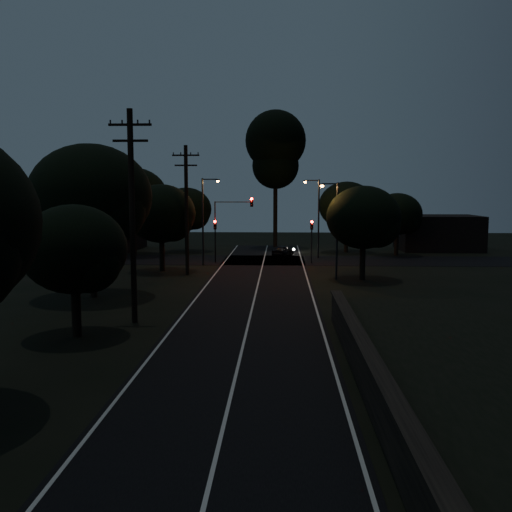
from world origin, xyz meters
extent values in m
plane|color=black|center=(0.00, 0.00, 0.00)|extent=(160.00, 160.00, 0.00)
cube|color=black|center=(0.00, 22.00, 0.01)|extent=(8.00, 70.00, 0.02)
cube|color=black|center=(0.00, 42.00, 0.01)|extent=(60.00, 8.00, 0.02)
cube|color=beige|center=(0.00, 22.00, 0.03)|extent=(0.12, 70.00, 0.01)
cube|color=beige|center=(-3.75, 22.00, 0.03)|extent=(0.12, 70.00, 0.01)
cube|color=beige|center=(3.75, 22.00, 0.03)|extent=(0.12, 70.00, 0.01)
cube|color=black|center=(4.60, 3.00, 0.75)|extent=(0.40, 26.00, 1.50)
cube|color=black|center=(4.60, 3.00, 1.55)|extent=(0.55, 26.00, 0.10)
cube|color=black|center=(8.00, 3.00, 0.60)|extent=(6.50, 26.00, 1.20)
cylinder|color=black|center=(-6.00, 15.00, 5.50)|extent=(0.30, 0.30, 11.00)
cube|color=black|center=(-6.00, 15.00, 10.20)|extent=(2.20, 0.12, 0.12)
cube|color=black|center=(-6.00, 15.00, 9.40)|extent=(1.80, 0.12, 0.12)
cylinder|color=black|center=(-6.00, 32.00, 5.25)|extent=(0.30, 0.30, 10.50)
cube|color=black|center=(-6.00, 32.00, 9.70)|extent=(2.20, 0.12, 0.12)
cube|color=black|center=(-6.00, 32.00, 8.90)|extent=(1.80, 0.12, 0.12)
cylinder|color=black|center=(-8.00, 12.00, 1.16)|extent=(0.44, 0.44, 2.32)
ellipsoid|color=black|center=(-8.00, 12.00, 4.17)|extent=(4.93, 4.93, 4.19)
sphere|color=black|center=(-7.14, 11.51, 3.68)|extent=(2.96, 2.96, 2.96)
cylinder|color=black|center=(-10.50, 22.00, 1.81)|extent=(0.44, 0.44, 3.61)
ellipsoid|color=black|center=(-10.50, 22.00, 6.54)|extent=(7.80, 7.80, 6.63)
sphere|color=black|center=(-9.13, 21.22, 5.76)|extent=(4.68, 4.68, 4.68)
cylinder|color=black|center=(-8.50, 34.00, 1.37)|extent=(0.44, 0.44, 2.74)
ellipsoid|color=black|center=(-8.50, 34.00, 4.94)|extent=(5.85, 5.85, 4.98)
sphere|color=black|center=(-7.48, 33.41, 4.35)|extent=(3.51, 3.51, 3.51)
cylinder|color=black|center=(-9.00, 50.00, 1.33)|extent=(0.44, 0.44, 2.66)
ellipsoid|color=black|center=(-9.00, 50.00, 4.80)|extent=(5.70, 5.70, 4.85)
sphere|color=black|center=(-8.00, 49.43, 4.23)|extent=(3.42, 3.42, 3.42)
cylinder|color=black|center=(-14.00, 46.00, 1.74)|extent=(0.44, 0.44, 3.47)
ellipsoid|color=black|center=(-14.00, 46.00, 6.22)|extent=(7.32, 7.32, 6.22)
sphere|color=black|center=(-12.72, 45.27, 5.49)|extent=(4.39, 4.39, 4.39)
cylinder|color=black|center=(9.00, 50.00, 1.45)|extent=(0.44, 0.44, 2.90)
ellipsoid|color=black|center=(9.00, 50.00, 5.23)|extent=(6.23, 6.23, 5.30)
sphere|color=black|center=(10.09, 49.38, 4.61)|extent=(3.74, 3.74, 3.74)
cylinder|color=black|center=(14.00, 47.00, 1.22)|extent=(0.44, 0.44, 2.45)
ellipsoid|color=black|center=(14.00, 47.00, 4.41)|extent=(5.22, 5.22, 4.44)
sphere|color=black|center=(14.91, 46.48, 3.89)|extent=(3.13, 3.13, 3.13)
cylinder|color=black|center=(8.00, 30.00, 1.35)|extent=(0.44, 0.44, 2.69)
ellipsoid|color=black|center=(8.00, 30.00, 4.84)|extent=(5.72, 5.72, 4.86)
sphere|color=black|center=(9.00, 29.43, 4.27)|extent=(3.43, 3.43, 3.43)
cylinder|color=black|center=(1.00, 55.00, 4.52)|extent=(0.50, 0.50, 9.03)
sphere|color=black|center=(1.00, 55.00, 12.81)|extent=(7.23, 7.23, 7.23)
sphere|color=black|center=(1.00, 55.00, 9.86)|extent=(5.58, 5.58, 5.58)
cube|color=black|center=(-20.00, 52.00, 2.20)|extent=(10.00, 8.00, 4.40)
cube|color=black|center=(20.00, 53.00, 2.00)|extent=(9.00, 7.00, 4.00)
cylinder|color=black|center=(-4.60, 40.00, 1.60)|extent=(0.12, 0.12, 3.20)
cube|color=black|center=(-4.60, 40.00, 3.65)|extent=(0.28, 0.22, 0.90)
sphere|color=#FF0705|center=(-4.60, 39.87, 3.95)|extent=(0.22, 0.22, 0.22)
cylinder|color=black|center=(4.60, 40.00, 1.60)|extent=(0.12, 0.12, 3.20)
cube|color=black|center=(4.60, 40.00, 3.65)|extent=(0.28, 0.22, 0.90)
sphere|color=#FF0705|center=(4.60, 39.87, 3.95)|extent=(0.22, 0.22, 0.22)
cylinder|color=black|center=(-4.60, 40.00, 2.50)|extent=(0.12, 0.12, 5.00)
cube|color=black|center=(-1.10, 40.00, 5.80)|extent=(0.28, 0.22, 0.90)
sphere|color=#FF0705|center=(-1.10, 39.87, 6.10)|extent=(0.22, 0.22, 0.22)
cube|color=black|center=(-2.85, 40.00, 5.80)|extent=(3.50, 0.08, 0.08)
cylinder|color=black|center=(-5.50, 38.00, 4.00)|extent=(0.16, 0.16, 8.00)
cube|color=black|center=(-4.80, 38.00, 7.90)|extent=(1.40, 0.10, 0.10)
cube|color=black|center=(-4.10, 38.00, 7.85)|extent=(0.35, 0.22, 0.12)
sphere|color=orange|center=(-4.10, 38.00, 7.75)|extent=(0.26, 0.26, 0.26)
cylinder|color=black|center=(5.50, 44.00, 4.00)|extent=(0.16, 0.16, 8.00)
cube|color=black|center=(4.80, 44.00, 7.90)|extent=(1.40, 0.10, 0.10)
cube|color=black|center=(4.10, 44.00, 7.85)|extent=(0.35, 0.22, 0.12)
sphere|color=orange|center=(4.10, 44.00, 7.75)|extent=(0.26, 0.26, 0.26)
cylinder|color=black|center=(6.00, 30.00, 3.75)|extent=(0.16, 0.16, 7.50)
cube|color=black|center=(5.40, 30.00, 7.40)|extent=(1.20, 0.10, 0.10)
cube|color=black|center=(4.80, 30.00, 7.35)|extent=(0.35, 0.22, 0.12)
sphere|color=orange|center=(4.80, 30.00, 7.25)|extent=(0.26, 0.26, 0.26)
imported|color=black|center=(1.90, 45.66, 0.59)|extent=(2.61, 3.72, 1.18)
camera|label=1|loc=(1.65, -14.07, 6.89)|focal=40.00mm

